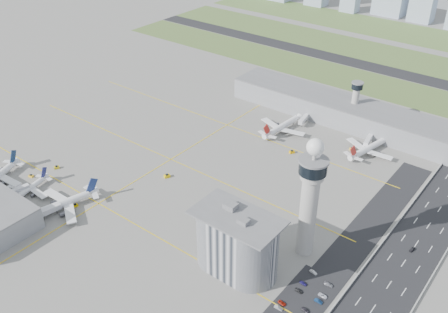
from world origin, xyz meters
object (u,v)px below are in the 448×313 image
Objects in this scene: admin_building at (237,243)px; car_lot_2 at (282,303)px; jet_bridge_near_2 at (37,218)px; car_lot_5 at (313,272)px; jet_bridge_far_0 at (307,117)px; secondary_tower at (355,99)px; jet_bridge_far_1 at (370,137)px; tug_4 at (292,152)px; airplane_far_b at (370,144)px; car_lot_8 at (305,310)px; car_lot_9 at (318,301)px; airplane_far_a at (283,123)px; tug_0 at (31,176)px; tug_2 at (75,205)px; control_tower at (310,194)px; car_lot_4 at (303,283)px; car_hw_1 at (412,250)px; airplane_near_c at (59,201)px; car_lot_11 at (329,285)px; airplane_near_b at (26,187)px; tug_3 at (167,176)px; tug_5 at (352,149)px; car_lot_1 at (278,308)px; car_lot_3 at (299,291)px; jet_bridge_near_1 at (6,197)px; tug_1 at (57,167)px; car_lot_10 at (323,296)px.

admin_building reaches higher than car_lot_2.
admin_building is at bearing -59.62° from jet_bridge_near_2.
car_lot_5 is at bearing -56.97° from jet_bridge_near_2.
jet_bridge_near_2 is 1.00× the size of jet_bridge_far_0.
jet_bridge_far_1 is at bearing -39.29° from secondary_tower.
airplane_far_b is at bearing 73.89° from tug_4.
car_lot_8 is 0.96× the size of car_lot_9.
airplane_far_a is at bearing 113.17° from admin_building.
tug_2 is at bearing 70.91° from tug_0.
tug_2 reaches higher than car_lot_9.
control_tower reaches higher than car_lot_8.
car_lot_5 is (0.14, 9.05, 0.01)m from car_lot_4.
car_lot_4 is 0.99× the size of car_hw_1.
car_lot_8 is at bearing 165.58° from car_lot_9.
control_tower is 4.61× the size of jet_bridge_far_1.
car_hw_1 is (166.87, 88.24, -5.74)m from airplane_near_c.
car_lot_8 reaches higher than car_lot_11.
control_tower is 15.02× the size of car_lot_11.
admin_building reaches higher than jet_bridge_far_1.
airplane_near_b is at bearing 76.70° from jet_bridge_near_2.
tug_2 is 57.13m from tug_3.
tug_5 is at bearing 120.44° from tug_0.
control_tower is 53.29m from car_lot_1.
tug_3 is 0.90× the size of car_lot_1.
car_lot_3 is (163.87, 32.25, -4.20)m from airplane_near_b.
jet_bridge_far_1 is 155.15m from car_lot_9.
tug_1 is at bearing 19.39° from jet_bridge_near_1.
tug_4 reaches higher than tug_2.
car_lot_2 is at bearing 150.65° from car_lot_11.
tug_5 reaches higher than car_hw_1.
airplane_far_a is 176.36m from jet_bridge_near_2.
car_lot_3 is at bearing -169.58° from tug_3.
car_lot_1 is at bearing -169.23° from car_lot_2.
tug_3 is at bearing 76.03° from car_lot_9.
jet_bridge_far_1 is 147.42m from car_lot_4.
car_lot_9 is at bearing -148.92° from tug_1.
airplane_far_a is 12.15× the size of tug_3.
jet_bridge_far_1 is (105.00, 193.00, 0.00)m from jet_bridge_near_2.
car_lot_8 is at bearing -66.15° from jet_bridge_near_2.
jet_bridge_near_1 is at bearing -156.00° from control_tower.
admin_building reaches higher than car_hw_1.
car_hw_1 is (112.86, -90.56, -2.24)m from jet_bridge_far_0.
jet_bridge_near_1 is 3.60× the size of car_lot_2.
admin_building is 10.92× the size of car_lot_3.
airplane_far_b is 148.05m from car_lot_2.
car_lot_10 is (187.94, 24.53, -0.25)m from tug_0.
car_lot_11 is (145.03, 41.23, -5.72)m from airplane_near_c.
car_lot_10 reaches higher than car_lot_3.
airplane_far_a is (-75.78, 100.32, -28.94)m from control_tower.
airplane_near_c reaches higher than airplane_far_a.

